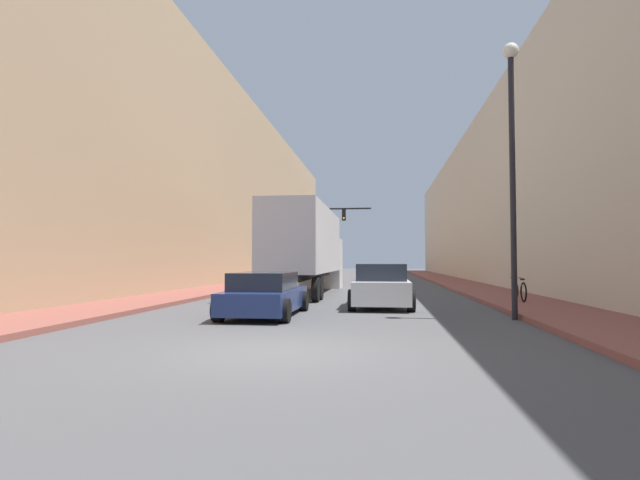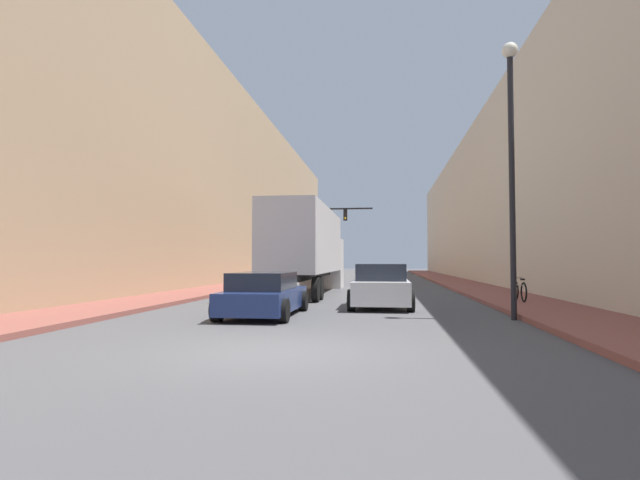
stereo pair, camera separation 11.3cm
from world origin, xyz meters
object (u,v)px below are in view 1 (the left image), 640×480
Objects in this scene: sedan_car at (265,295)px; suv_car at (381,286)px; street_lamp at (512,144)px; parked_bicycle at (519,291)px; traffic_signal_gantry at (310,228)px; semi_truck at (308,247)px.

suv_car reaches higher than sedan_car.
parked_bicycle is (1.41, 4.85, -4.36)m from street_lamp.
suv_car is at bearing -75.36° from traffic_signal_gantry.
street_lamp reaches higher than semi_truck.
traffic_signal_gantry is 23.53m from parked_bicycle.
semi_truck is 10.36m from sedan_car.
traffic_signal_gantry reaches higher than sedan_car.
street_lamp reaches higher than suv_car.
traffic_signal_gantry is at bearing 110.23° from street_lamp.
traffic_signal_gantry is at bearing 104.64° from suv_car.
semi_truck is 1.94× the size of traffic_signal_gantry.
traffic_signal_gantry is at bearing 117.64° from parked_bicycle.
sedan_car reaches higher than parked_bicycle.
sedan_car is at bearing -84.78° from traffic_signal_gantry.
street_lamp is at bearing -54.86° from semi_truck.
traffic_signal_gantry is (-2.31, 25.31, 3.64)m from sedan_car.
sedan_car is at bearing 178.97° from street_lamp.
sedan_car is 0.68× the size of traffic_signal_gantry.
street_lamp reaches higher than sedan_car.
sedan_car is 2.46× the size of parked_bicycle.
parked_bicycle is at bearing -62.36° from traffic_signal_gantry.
sedan_car is at bearing -150.84° from parked_bicycle.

